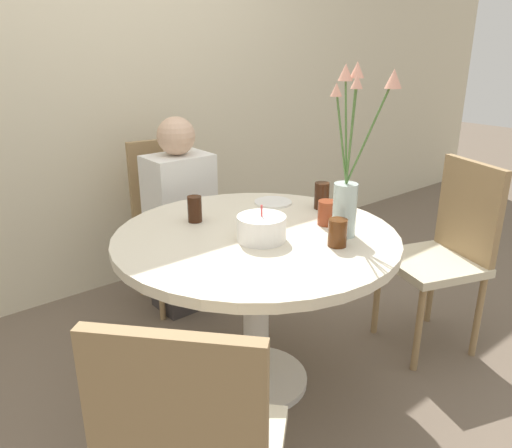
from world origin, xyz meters
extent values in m
plane|color=#6B5B4C|center=(0.00, 0.00, 0.00)|extent=(16.00, 16.00, 0.00)
cube|color=beige|center=(0.00, 1.36, 1.30)|extent=(8.00, 0.05, 2.60)
cylinder|color=beige|center=(0.00, 0.00, 0.70)|extent=(1.15, 1.15, 0.04)
cylinder|color=silver|center=(0.00, 0.00, 0.35)|extent=(0.11, 0.11, 0.65)
cylinder|color=silver|center=(0.00, 0.00, 0.01)|extent=(0.46, 0.46, 0.03)
cube|color=beige|center=(0.14, 0.88, 0.45)|extent=(0.46, 0.46, 0.04)
cube|color=#997A51|center=(0.17, 1.06, 0.70)|extent=(0.38, 0.10, 0.46)
cylinder|color=#997A51|center=(-0.05, 0.74, 0.21)|extent=(0.03, 0.03, 0.43)
cylinder|color=#997A51|center=(0.28, 0.69, 0.21)|extent=(0.03, 0.03, 0.43)
cylinder|color=#997A51|center=(0.00, 1.08, 0.21)|extent=(0.03, 0.03, 0.43)
cylinder|color=#997A51|center=(0.34, 1.02, 0.21)|extent=(0.03, 0.03, 0.43)
cube|color=#997A51|center=(-0.81, -0.71, 0.70)|extent=(0.28, 0.31, 0.46)
cube|color=beige|center=(0.84, -0.30, 0.45)|extent=(0.51, 0.51, 0.04)
cube|color=#997A51|center=(1.01, -0.36, 0.70)|extent=(0.16, 0.37, 0.46)
cylinder|color=#997A51|center=(0.74, -0.08, 0.21)|extent=(0.03, 0.03, 0.43)
cylinder|color=#997A51|center=(0.62, -0.40, 0.21)|extent=(0.03, 0.03, 0.43)
cylinder|color=#997A51|center=(1.06, -0.20, 0.21)|extent=(0.03, 0.03, 0.43)
cylinder|color=#997A51|center=(0.95, -0.52, 0.21)|extent=(0.03, 0.03, 0.43)
cylinder|color=white|center=(-0.03, -0.07, 0.77)|extent=(0.19, 0.19, 0.10)
cylinder|color=#E54C4C|center=(-0.03, -0.07, 0.84)|extent=(0.01, 0.01, 0.04)
cylinder|color=#B2C6C1|center=(0.25, -0.24, 0.82)|extent=(0.09, 0.09, 0.21)
cylinder|color=#4C7538|center=(0.28, -0.31, 1.13)|extent=(0.05, 0.15, 0.40)
cone|color=#E0997F|center=(0.30, -0.38, 1.32)|extent=(0.06, 0.06, 0.07)
cylinder|color=#4C7538|center=(0.28, -0.22, 1.14)|extent=(0.07, 0.04, 0.42)
cone|color=#E0997F|center=(0.32, -0.20, 1.35)|extent=(0.05, 0.05, 0.06)
cylinder|color=#4C7538|center=(0.22, -0.27, 1.12)|extent=(0.07, 0.08, 0.39)
cone|color=#E0997F|center=(0.19, -0.31, 1.32)|extent=(0.04, 0.04, 0.05)
cylinder|color=#4C7538|center=(0.22, -0.23, 1.11)|extent=(0.08, 0.02, 0.36)
cone|color=#E0997F|center=(0.19, -0.22, 1.28)|extent=(0.04, 0.04, 0.05)
cylinder|color=#4C7538|center=(0.26, -0.21, 1.13)|extent=(0.03, 0.06, 0.41)
cone|color=#E0997F|center=(0.28, -0.18, 1.34)|extent=(0.06, 0.06, 0.06)
cylinder|color=white|center=(0.32, 0.25, 0.72)|extent=(0.18, 0.18, 0.01)
cylinder|color=maroon|center=(0.30, -0.11, 0.77)|extent=(0.08, 0.08, 0.10)
cylinder|color=#33190C|center=(0.44, 0.05, 0.78)|extent=(0.07, 0.07, 0.12)
cylinder|color=#33190C|center=(-0.11, 0.28, 0.77)|extent=(0.06, 0.06, 0.11)
cylinder|color=#51280F|center=(0.15, -0.30, 0.77)|extent=(0.07, 0.07, 0.11)
cube|color=#383333|center=(0.13, 0.80, 0.23)|extent=(0.31, 0.24, 0.47)
cube|color=white|center=(0.13, 0.80, 0.68)|extent=(0.34, 0.24, 0.42)
sphere|color=#D1A889|center=(0.13, 0.80, 0.99)|extent=(0.20, 0.20, 0.20)
camera|label=1|loc=(-1.20, -1.44, 1.44)|focal=35.00mm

